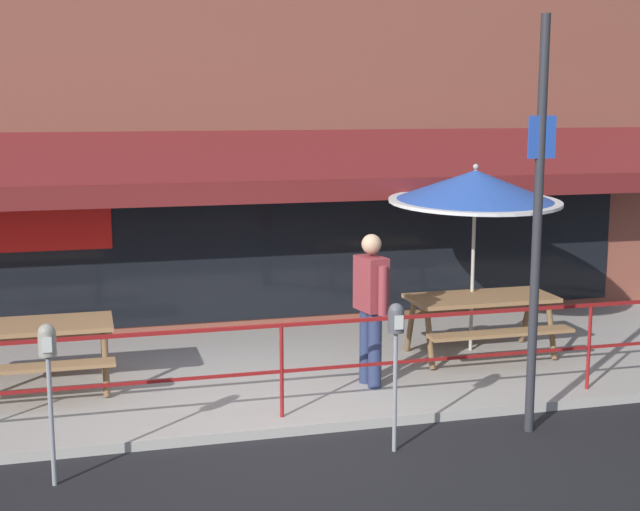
# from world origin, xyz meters

# --- Properties ---
(ground_plane) EXTENTS (120.00, 120.00, 0.00)m
(ground_plane) POSITION_xyz_m (0.00, 0.00, 0.00)
(ground_plane) COLOR black
(patio_deck) EXTENTS (15.00, 4.00, 0.10)m
(patio_deck) POSITION_xyz_m (0.00, 2.00, 0.05)
(patio_deck) COLOR #ADA89E
(patio_deck) RESTS_ON ground
(restaurant_building) EXTENTS (15.00, 1.60, 8.55)m
(restaurant_building) POSITION_xyz_m (-0.00, 4.23, 4.24)
(restaurant_building) COLOR brown
(restaurant_building) RESTS_ON ground
(patio_railing) EXTENTS (13.84, 0.04, 0.97)m
(patio_railing) POSITION_xyz_m (0.00, 0.30, 0.80)
(patio_railing) COLOR maroon
(patio_railing) RESTS_ON patio_deck
(picnic_table_left) EXTENTS (1.80, 1.42, 0.76)m
(picnic_table_left) POSITION_xyz_m (-2.49, 1.77, 0.71)
(picnic_table_left) COLOR #997047
(picnic_table_left) RESTS_ON patio_deck
(picnic_table_centre) EXTENTS (1.80, 1.42, 0.76)m
(picnic_table_centre) POSITION_xyz_m (2.85, 1.80, 0.71)
(picnic_table_centre) COLOR #997047
(picnic_table_centre) RESTS_ON patio_deck
(patio_umbrella_centre) EXTENTS (2.14, 2.14, 2.38)m
(patio_umbrella_centre) POSITION_xyz_m (2.85, 2.07, 2.18)
(patio_umbrella_centre) COLOR #B7B2A8
(patio_umbrella_centre) RESTS_ON patio_deck
(pedestrian_walking) EXTENTS (0.31, 0.61, 1.71)m
(pedestrian_walking) POSITION_xyz_m (1.18, 1.05, 1.06)
(pedestrian_walking) COLOR navy
(pedestrian_walking) RESTS_ON patio_deck
(parking_meter_near) EXTENTS (0.15, 0.16, 1.42)m
(parking_meter_near) POSITION_xyz_m (-2.18, -0.57, 1.15)
(parking_meter_near) COLOR gray
(parking_meter_near) RESTS_ON ground
(parking_meter_far) EXTENTS (0.15, 0.16, 1.42)m
(parking_meter_far) POSITION_xyz_m (0.88, -0.60, 1.15)
(parking_meter_far) COLOR gray
(parking_meter_far) RESTS_ON ground
(street_sign_pole) EXTENTS (0.28, 0.09, 4.03)m
(street_sign_pole) POSITION_xyz_m (2.35, -0.45, 2.07)
(street_sign_pole) COLOR #2D2D33
(street_sign_pole) RESTS_ON ground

